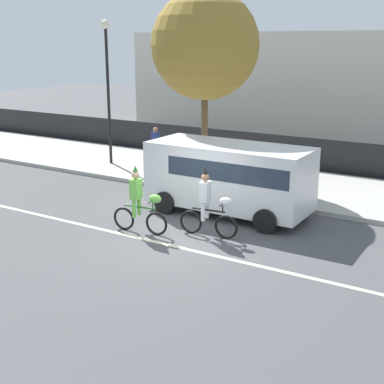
% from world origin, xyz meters
% --- Properties ---
extents(ground_plane, '(80.00, 80.00, 0.00)m').
position_xyz_m(ground_plane, '(0.00, 0.00, 0.00)').
color(ground_plane, '#4C4C4F').
extents(road_centre_line, '(36.00, 0.14, 0.01)m').
position_xyz_m(road_centre_line, '(0.00, -0.50, 0.00)').
color(road_centre_line, beige).
rests_on(road_centre_line, ground).
extents(sidewalk_curb, '(60.00, 5.00, 0.15)m').
position_xyz_m(sidewalk_curb, '(0.00, 6.50, 0.07)').
color(sidewalk_curb, '#ADAAA3').
rests_on(sidewalk_curb, ground).
extents(fence_line, '(40.00, 0.08, 1.40)m').
position_xyz_m(fence_line, '(0.00, 9.40, 0.70)').
color(fence_line, black).
rests_on(fence_line, ground).
extents(parade_cyclist_lime, '(1.72, 0.51, 1.92)m').
position_xyz_m(parade_cyclist_lime, '(-1.12, -0.11, 0.84)').
color(parade_cyclist_lime, black).
rests_on(parade_cyclist_lime, ground).
extents(parade_cyclist_zebra, '(1.72, 0.51, 1.92)m').
position_xyz_m(parade_cyclist_zebra, '(0.65, 0.65, 0.84)').
color(parade_cyclist_zebra, black).
rests_on(parade_cyclist_zebra, ground).
extents(parked_van_white, '(5.00, 2.22, 2.18)m').
position_xyz_m(parked_van_white, '(0.25, 2.70, 1.28)').
color(parked_van_white, white).
rests_on(parked_van_white, ground).
extents(street_lamp_post, '(0.36, 0.36, 5.86)m').
position_xyz_m(street_lamp_post, '(-7.15, 5.83, 3.99)').
color(street_lamp_post, black).
rests_on(street_lamp_post, sidewalk_curb).
extents(street_tree_near_lamp, '(3.89, 3.89, 6.85)m').
position_xyz_m(street_tree_near_lamp, '(-2.39, 5.61, 5.04)').
color(street_tree_near_lamp, brown).
rests_on(street_tree_near_lamp, sidewalk_curb).
extents(pedestrian_onlooker, '(0.32, 0.20, 1.62)m').
position_xyz_m(pedestrian_onlooker, '(-5.22, 6.44, 1.01)').
color(pedestrian_onlooker, '#33333D').
rests_on(pedestrian_onlooker, sidewalk_curb).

